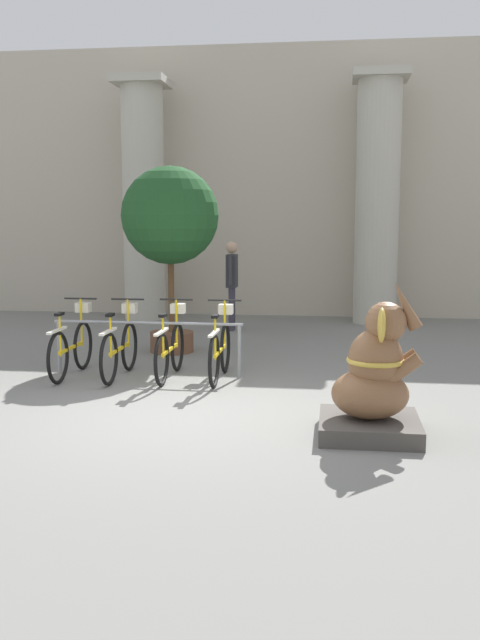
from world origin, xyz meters
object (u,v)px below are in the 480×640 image
Objects in this scene: bicycle_0 at (72,346)px; bicycle_3 at (220,349)px; person_pedestrian at (232,277)px; elephant_statue at (374,383)px; potted_tree at (170,221)px; bicycle_2 at (170,348)px; bicycle_1 at (120,347)px.

bicycle_0 is 1.00× the size of bicycle_3.
bicycle_0 is 0.95× the size of person_pedestrian.
elephant_statue is at bearing -29.42° from bicycle_0.
bicycle_0 is at bearing -110.38° from person_pedestrian.
bicycle_2 is at bearing -77.54° from potted_tree.
elephant_statue is 5.49m from potted_tree.
bicycle_1 is at bearing 145.69° from elephant_statue.
bicycle_0 is at bearing -177.61° from bicycle_2.
bicycle_1 is 0.55× the size of potted_tree.
bicycle_3 is at bearing -83.89° from person_pedestrian.
person_pedestrian is at bearing 96.11° from bicycle_3.
bicycle_1 is 1.40m from bicycle_3.
elephant_statue is (2.65, -2.34, 0.12)m from bicycle_2.
bicycle_1 is 0.70m from bicycle_2.
potted_tree reaches higher than bicycle_0.
potted_tree is at bearing 120.40° from bicycle_3.
bicycle_2 is 3.54m from elephant_statue.
person_pedestrian is 0.58× the size of potted_tree.
potted_tree reaches higher than bicycle_1.
bicycle_3 is at bearing 2.17° from bicycle_1.
bicycle_3 is 4.42m from person_pedestrian.
bicycle_2 is 0.95× the size of person_pedestrian.
person_pedestrian is at bearing 109.86° from elephant_statue.
potted_tree is (0.98, 1.97, 1.74)m from bicycle_0.
bicycle_1 and bicycle_2 have the same top height.
bicycle_0 is at bearing -179.79° from bicycle_1.
person_pedestrian is 2.75m from potted_tree.
bicycle_1 is 0.95× the size of person_pedestrian.
elephant_statue reaches higher than bicycle_1.
elephant_statue is 0.91× the size of person_pedestrian.
bicycle_0 is at bearing -178.48° from bicycle_3.
person_pedestrian is at bearing 69.62° from bicycle_0.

